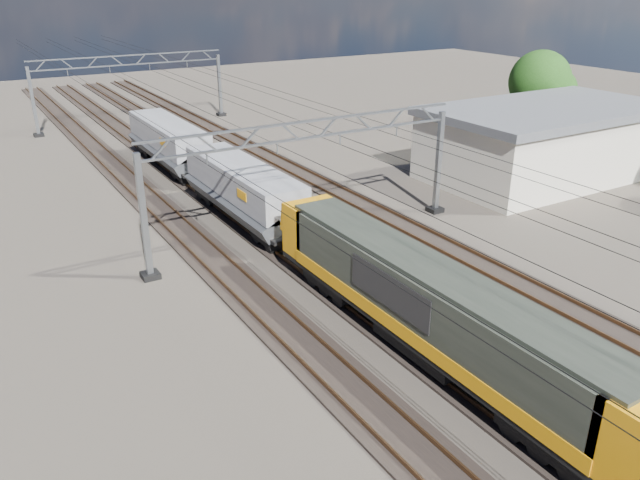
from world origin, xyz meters
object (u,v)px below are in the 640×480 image
locomotive (431,306)px  hopper_wagon_lead (243,188)px  catenary_gantry_far (132,87)px  industrial_shed (546,141)px  catenary_gantry_mid (310,177)px  tree_far (544,84)px  hopper_wagon_mid (169,140)px

locomotive → hopper_wagon_lead: 17.70m
catenary_gantry_far → industrial_shed: bearing=-57.1°
catenary_gantry_mid → industrial_shed: size_ratio=1.07×
catenary_gantry_far → tree_far: 40.10m
catenary_gantry_mid → hopper_wagon_mid: 19.18m
catenary_gantry_far → hopper_wagon_lead: (-2.00, -31.19, -1.67)m
locomotive → hopper_wagon_mid: 31.90m
industrial_shed → catenary_gantry_mid: bearing=-174.8°
catenary_gantry_far → industrial_shed: (22.00, -34.00, -1.18)m
catenary_gantry_mid → tree_far: size_ratio=2.39×
catenary_gantry_mid → hopper_wagon_lead: catenary_gantry_mid is taller
hopper_wagon_lead → tree_far: bearing=8.8°
catenary_gantry_mid → hopper_wagon_lead: size_ratio=1.53×
industrial_shed → locomotive: bearing=-148.2°
industrial_shed → tree_far: bearing=43.1°
catenary_gantry_mid → industrial_shed: (22.00, 2.00, -1.18)m
catenary_gantry_far → locomotive: (-2.00, -48.89, -1.58)m
industrial_shed → hopper_wagon_mid: bearing=144.7°
industrial_shed → tree_far: (8.32, 7.79, 2.58)m
hopper_wagon_mid → industrial_shed: industrial_shed is taller
catenary_gantry_far → industrial_shed: catenary_gantry_far is taller
industrial_shed → tree_far: tree_far is taller
industrial_shed → tree_far: 11.68m
locomotive → tree_far: bearing=35.1°
catenary_gantry_far → hopper_wagon_mid: 17.19m
catenary_gantry_mid → tree_far: 31.89m
tree_far → locomotive: bearing=-144.9°
catenary_gantry_mid → hopper_wagon_mid: (-2.00, 19.01, -1.67)m
hopper_wagon_mid → tree_far: tree_far is taller
catenary_gantry_mid → industrial_shed: catenary_gantry_mid is taller
hopper_wagon_lead → industrial_shed: size_ratio=0.70×
catenary_gantry_far → industrial_shed: 40.51m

